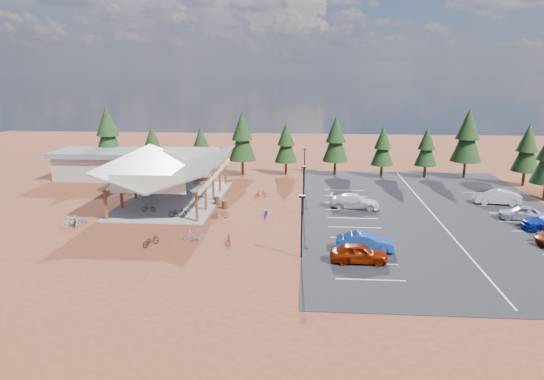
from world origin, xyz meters
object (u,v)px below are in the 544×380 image
Objects in this scene: bike_2 at (148,194)px; car_9 at (497,197)px; bike_7 at (199,180)px; lamp_post_2 at (305,165)px; bike_pavilion at (173,167)px; car_3 at (355,201)px; bike_8 at (75,222)px; bike_12 at (151,240)px; bike_14 at (266,213)px; bike_11 at (229,239)px; bike_1 at (152,199)px; outbuilding at (97,163)px; car_0 at (359,253)px; lamp_post_1 at (303,187)px; bike_13 at (195,235)px; lamp_post_0 at (302,222)px; trash_bin_1 at (225,204)px; bike_9 at (71,221)px; bike_16 at (221,214)px; bike_10 at (78,220)px; car_1 at (365,242)px; bike_5 at (195,200)px; bike_6 at (185,192)px; bike_4 at (177,212)px; bike_15 at (260,194)px; bike_0 at (149,208)px; trash_bin_0 at (217,201)px; bike_3 at (169,180)px; car_8 at (522,213)px.

car_9 is at bearing -90.50° from bike_2.
lamp_post_2 is at bearing -83.45° from bike_7.
bike_pavilion is 20.87m from car_3.
bike_12 reaches higher than bike_8.
bike_11 is at bearing -103.60° from bike_14.
bike_1 is 0.32× the size of car_3.
outbuilding is 2.48× the size of car_0.
lamp_post_1 reaches higher than bike_13.
trash_bin_1 is (-8.52, 13.72, -2.53)m from lamp_post_0.
outbuilding is 2.14× the size of lamp_post_0.
bike_9 is 1.09× the size of bike_16.
trash_bin_1 is 0.52× the size of bike_10.
car_1 is (18.05, 0.03, 0.32)m from bike_12.
bike_14 is at bearing 109.39° from lamp_post_0.
bike_1 is 4.87m from bike_5.
car_1 is at bearing 57.37° from bike_10.
bike_16 is (5.79, -8.36, -0.15)m from bike_6.
bike_4 is 0.95× the size of bike_14.
bike_15 is 19.68m from car_1.
car_3 is (14.06, 1.12, 0.36)m from trash_bin_1.
bike_15 is at bearing -115.85° from bike_7.
bike_1 reaches higher than bike_2.
bike_2 is 16.01m from bike_14.
bike_9 is at bearing 92.29° from bike_4.
bike_7 is at bearing -5.65° from bike_0.
car_1 is (14.86, -13.43, 0.37)m from trash_bin_0.
bike_9 is at bearing 150.70° from bike_6.
car_0 is at bearing -128.25° from bike_1.
bike_11 is (22.76, -25.45, -1.54)m from outbuilding.
bike_6 is (3.62, -6.03, -0.03)m from bike_3.
bike_5 is 0.84× the size of bike_14.
bike_10 is 44.61m from car_9.
bike_15 reaches higher than bike_0.
bike_pavilion is 13.31m from bike_14.
car_0 is at bearing -156.94° from bike_3.
outbuilding is at bearing 145.12° from trash_bin_1.
outbuilding is at bearing -31.90° from bike_12.
lamp_post_2 is 15.37m from bike_6.
bike_6 reaches higher than bike_5.
lamp_post_2 reaches higher than car_0.
outbuilding is 31.68m from bike_13.
car_3 reaches higher than bike_11.
bike_10 is (-7.66, -11.43, -0.14)m from bike_6.
bike_7 is 19.53m from bike_10.
bike_9 is at bearing -165.60° from lamp_post_1.
outbuilding reaches higher than bike_16.
bike_pavilion reaches higher than car_3.
trash_bin_1 is 0.21× the size of car_8.
car_8 is (30.12, 1.71, 0.34)m from bike_16.
bike_10 is at bearing -72.60° from bike_9.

